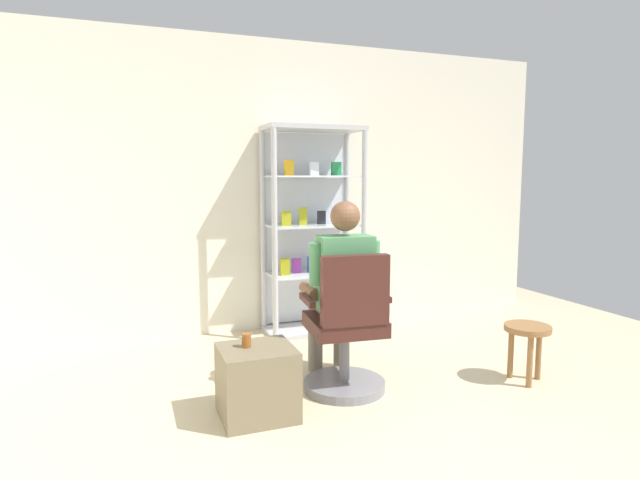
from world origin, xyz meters
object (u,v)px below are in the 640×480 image
Objects in this scene: office_chair at (347,336)px; wooden_stool at (527,337)px; storage_crate at (257,382)px; seated_shopkeeper at (340,284)px; tea_glass at (246,340)px; display_cabinet_main at (311,229)px.

office_chair is 1.30m from wooden_stool.
storage_crate is 1.08× the size of wooden_stool.
wooden_stool is at bearing -3.97° from storage_crate.
office_chair is at bearing 168.01° from wooden_stool.
office_chair is 2.35× the size of wooden_stool.
wooden_stool is (1.25, -0.43, -0.39)m from seated_shopkeeper.
tea_glass is at bearing -159.79° from seated_shopkeeper.
seated_shopkeeper is 0.88m from storage_crate.
tea_glass is 0.21× the size of wooden_stool.
tea_glass reaches higher than storage_crate.
display_cabinet_main reaches higher than storage_crate.
seated_shopkeeper is at bearing -101.09° from display_cabinet_main.
office_chair is 2.17× the size of storage_crate.
seated_shopkeeper is 1.38m from wooden_stool.
tea_glass is at bearing 175.16° from wooden_stool.
storage_crate is 5.28× the size of tea_glass.
wooden_stool is (1.97, -0.17, -0.15)m from tea_glass.
wooden_stool is (0.99, -1.76, -0.63)m from display_cabinet_main.
display_cabinet_main is 2.01m from storage_crate.
display_cabinet_main is at bearing 79.52° from office_chair.
seated_shopkeeper is (-0.26, -1.32, -0.25)m from display_cabinet_main.
display_cabinet_main is 1.47× the size of seated_shopkeeper.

